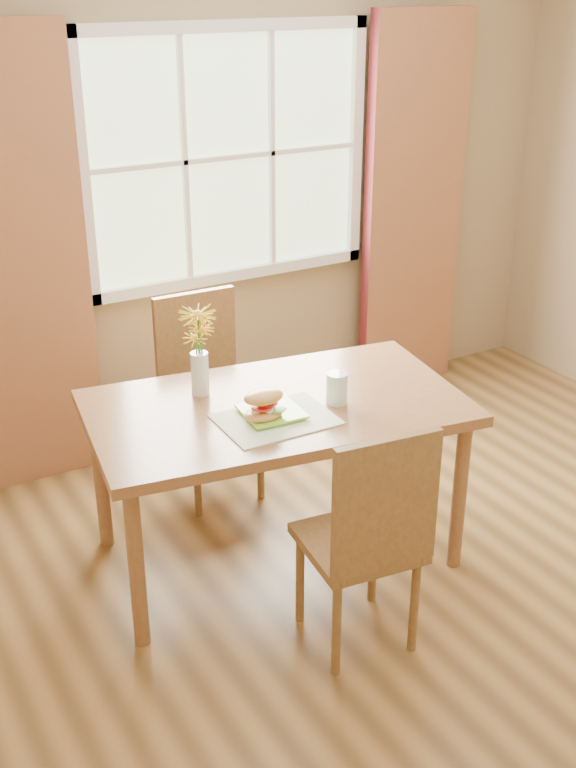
# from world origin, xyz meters

# --- Properties ---
(room) EXTENTS (4.24, 3.84, 2.74)m
(room) POSITION_xyz_m (0.00, 0.00, 1.35)
(room) COLOR olive
(room) RESTS_ON ground
(window) EXTENTS (1.62, 0.06, 1.32)m
(window) POSITION_xyz_m (0.00, 1.87, 1.50)
(window) COLOR #B9D6A2
(window) RESTS_ON room
(curtain_left) EXTENTS (0.65, 0.08, 2.20)m
(curtain_left) POSITION_xyz_m (-1.15, 1.78, 1.10)
(curtain_left) COLOR maroon
(curtain_left) RESTS_ON room
(curtain_right) EXTENTS (0.65, 0.08, 2.20)m
(curtain_right) POSITION_xyz_m (1.15, 1.78, 1.10)
(curtain_right) COLOR maroon
(curtain_right) RESTS_ON room
(dining_table) EXTENTS (1.65, 1.09, 0.75)m
(dining_table) POSITION_xyz_m (-0.45, 0.57, 0.67)
(dining_table) COLOR brown
(dining_table) RESTS_ON room
(chair_near) EXTENTS (0.45, 0.45, 0.97)m
(chair_near) POSITION_xyz_m (-0.46, -0.14, 0.53)
(chair_near) COLOR brown
(chair_near) RESTS_ON room
(chair_far) EXTENTS (0.42, 0.42, 0.99)m
(chair_far) POSITION_xyz_m (-0.45, 1.27, 0.54)
(chair_far) COLOR brown
(chair_far) RESTS_ON room
(placemat) EXTENTS (0.46, 0.34, 0.01)m
(placemat) POSITION_xyz_m (-0.53, 0.43, 0.75)
(placemat) COLOR silver
(placemat) RESTS_ON dining_table
(plate) EXTENTS (0.24, 0.24, 0.01)m
(plate) POSITION_xyz_m (-0.53, 0.47, 0.76)
(plate) COLOR #8ED034
(plate) RESTS_ON placemat
(croissant_sandwich) EXTENTS (0.18, 0.12, 0.12)m
(croissant_sandwich) POSITION_xyz_m (-0.58, 0.43, 0.83)
(croissant_sandwich) COLOR #EBBA50
(croissant_sandwich) RESTS_ON plate
(water_glass) EXTENTS (0.09, 0.09, 0.13)m
(water_glass) POSITION_xyz_m (-0.24, 0.44, 0.82)
(water_glass) COLOR silver
(water_glass) RESTS_ON dining_table
(flower_vase) EXTENTS (0.16, 0.16, 0.39)m
(flower_vase) POSITION_xyz_m (-0.69, 0.80, 0.99)
(flower_vase) COLOR silver
(flower_vase) RESTS_ON dining_table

